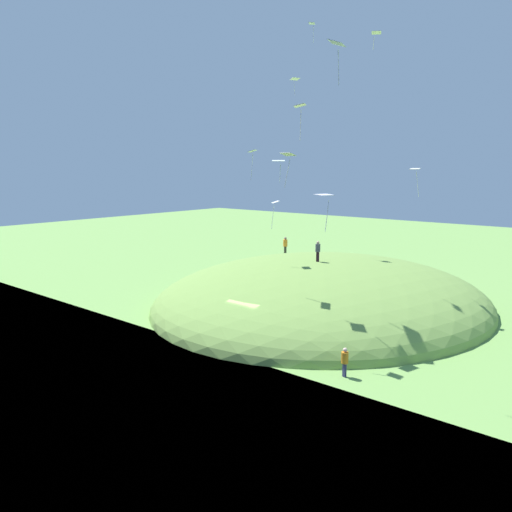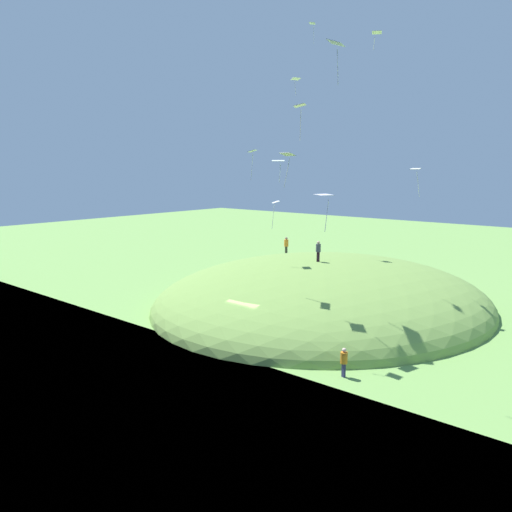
% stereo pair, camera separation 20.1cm
% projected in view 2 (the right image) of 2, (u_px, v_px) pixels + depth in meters
% --- Properties ---
extents(ground_plane, '(160.00, 160.00, 0.00)m').
position_uv_depth(ground_plane, '(252.00, 335.00, 34.13)').
color(ground_plane, '#6E9C4B').
extents(grass_hill, '(29.30, 26.67, 7.50)m').
position_uv_depth(grass_hill, '(322.00, 304.00, 42.12)').
color(grass_hill, olive).
rests_on(grass_hill, ground_plane).
extents(person_watching_kites, '(0.45, 0.45, 1.68)m').
position_uv_depth(person_watching_kites, '(318.00, 249.00, 40.46)').
color(person_watching_kites, black).
rests_on(person_watching_kites, grass_hill).
extents(person_walking_path, '(0.49, 0.49, 1.84)m').
position_uv_depth(person_walking_path, '(286.00, 244.00, 51.69)').
color(person_walking_path, '#34342A').
rests_on(person_walking_path, grass_hill).
extents(person_on_hilltop, '(0.50, 0.50, 1.64)m').
position_uv_depth(person_on_hilltop, '(344.00, 359.00, 27.15)').
color(person_on_hilltop, '#272750').
rests_on(person_on_hilltop, ground_plane).
extents(kite_0, '(0.52, 0.76, 2.14)m').
position_uv_depth(kite_0, '(416.00, 172.00, 37.16)').
color(kite_0, white).
extents(kite_1, '(1.25, 1.11, 2.30)m').
position_uv_depth(kite_1, '(300.00, 107.00, 32.04)').
color(kite_1, white).
extents(kite_2, '(0.87, 0.74, 2.02)m').
position_uv_depth(kite_2, '(252.00, 154.00, 33.38)').
color(kite_2, white).
extents(kite_3, '(0.94, 0.79, 1.58)m').
position_uv_depth(kite_3, '(296.00, 80.00, 44.77)').
color(kite_3, white).
extents(kite_4, '(0.75, 0.93, 2.02)m').
position_uv_depth(kite_4, '(287.00, 157.00, 29.35)').
color(kite_4, white).
extents(kite_5, '(0.74, 0.66, 1.40)m').
position_uv_depth(kite_5, '(313.00, 25.00, 36.97)').
color(kite_5, white).
extents(kite_6, '(1.14, 1.02, 1.18)m').
position_uv_depth(kite_6, '(377.00, 33.00, 35.79)').
color(kite_6, silver).
extents(kite_7, '(1.23, 0.99, 2.11)m').
position_uv_depth(kite_7, '(336.00, 45.00, 24.95)').
color(kite_7, white).
extents(kite_8, '(0.93, 0.95, 2.18)m').
position_uv_depth(kite_8, '(275.00, 204.00, 39.39)').
color(kite_8, white).
extents(kite_9, '(1.20, 0.98, 2.25)m').
position_uv_depth(kite_9, '(324.00, 197.00, 30.06)').
color(kite_9, white).
extents(kite_10, '(0.92, 0.96, 1.39)m').
position_uv_depth(kite_10, '(278.00, 162.00, 31.44)').
color(kite_10, white).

